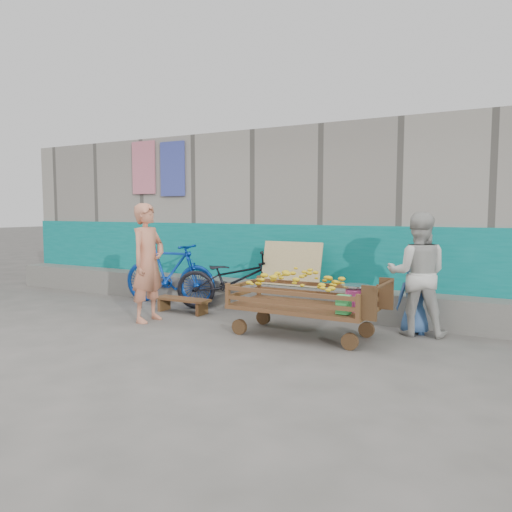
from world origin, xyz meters
The scene contains 9 objects.
ground centered at (0.00, 0.00, 0.00)m, with size 80.00×80.00×0.00m, color #514F4A.
building_wall centered at (0.00, 4.05, 1.47)m, with size 12.00×3.50×3.00m.
banana_cart centered at (0.99, 1.03, 0.57)m, with size 1.99×0.91×0.85m.
bench centered at (-1.26, 1.46, 0.17)m, with size 0.94×0.28×0.24m.
vendor_man centered at (-1.32, 0.73, 0.87)m, with size 0.63×0.42×1.74m, color #C67758.
woman centered at (2.30, 1.83, 0.81)m, with size 0.78×0.61×1.61m, color beige.
child centered at (2.28, 1.85, 0.48)m, with size 0.47×0.31×0.96m, color #345993.
bicycle_dark centered at (-0.67, 2.05, 0.50)m, with size 0.66×1.90×1.00m, color black.
bicycle_blue centered at (-1.92, 1.95, 0.55)m, with size 0.52×1.83×1.10m, color navy.
Camera 1 is at (3.61, -4.84, 1.64)m, focal length 35.00 mm.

